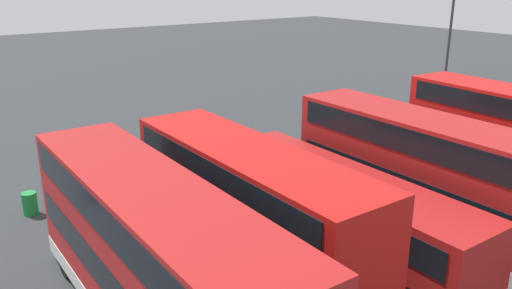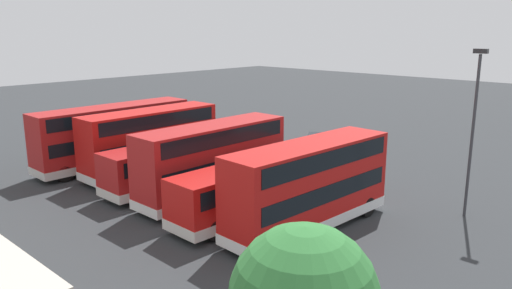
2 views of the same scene
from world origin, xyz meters
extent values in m
plane|color=#2D3033|center=(0.00, 0.00, 0.00)|extent=(140.00, 140.00, 0.00)
cube|color=#B71411|center=(-8.78, 11.25, 2.45)|extent=(3.03, 10.28, 4.20)
cube|color=silver|center=(-8.78, 11.25, 0.62)|extent=(3.08, 10.33, 0.55)
cube|color=black|center=(-8.78, 11.25, 2.25)|extent=(3.06, 9.49, 0.90)
cube|color=black|center=(-8.78, 11.25, 3.95)|extent=(3.06, 9.49, 0.90)
cube|color=black|center=(-9.03, 6.14, 2.25)|extent=(2.25, 0.17, 1.10)
cylinder|color=black|center=(-7.83, 7.51, 0.55)|extent=(0.35, 1.11, 1.10)
cylinder|color=black|center=(-10.08, 7.62, 0.55)|extent=(0.35, 1.11, 1.10)
cylinder|color=black|center=(-7.48, 14.88, 0.55)|extent=(0.35, 1.11, 1.10)
cylinder|color=black|center=(-9.73, 14.99, 0.55)|extent=(0.35, 1.11, 1.10)
cube|color=#B71411|center=(-5.37, 11.02, 1.65)|extent=(2.85, 11.80, 2.60)
cube|color=silver|center=(-5.37, 11.02, 0.62)|extent=(2.89, 11.84, 0.55)
cube|color=black|center=(-5.37, 11.02, 2.25)|extent=(2.89, 11.00, 0.90)
cube|color=black|center=(-5.52, 5.13, 2.25)|extent=(2.25, 0.12, 1.10)
cylinder|color=black|center=(-4.36, 6.53, 0.55)|extent=(0.33, 1.11, 1.10)
cylinder|color=black|center=(-6.61, 6.59, 0.55)|extent=(0.33, 1.11, 1.10)
cylinder|color=black|center=(-4.13, 15.46, 0.55)|extent=(0.33, 1.11, 1.10)
cylinder|color=black|center=(-6.38, 15.52, 0.55)|extent=(0.33, 1.11, 1.10)
cube|color=#A51919|center=(-1.60, 11.32, 2.45)|extent=(2.58, 10.14, 4.20)
cube|color=silver|center=(-1.60, 11.32, 0.62)|extent=(2.62, 10.19, 0.55)
cube|color=black|center=(-1.60, 11.32, 2.25)|extent=(2.64, 9.35, 0.90)
cube|color=black|center=(-1.60, 11.32, 3.95)|extent=(2.64, 9.35, 0.90)
cube|color=black|center=(-1.61, 6.23, 2.25)|extent=(2.25, 0.07, 1.10)
cylinder|color=black|center=(-0.48, 7.65, 0.55)|extent=(0.30, 1.10, 1.10)
cylinder|color=black|center=(-2.73, 7.66, 0.55)|extent=(0.30, 1.10, 1.10)
cylinder|color=black|center=(-0.46, 14.99, 0.55)|extent=(0.30, 1.10, 1.10)
cylinder|color=black|center=(-2.71, 15.00, 0.55)|extent=(0.30, 1.10, 1.10)
cube|color=#A51919|center=(1.81, 11.02, 1.65)|extent=(2.62, 10.98, 2.60)
cube|color=silver|center=(1.81, 11.02, 0.62)|extent=(2.66, 11.02, 0.55)
cube|color=black|center=(1.81, 11.02, 2.25)|extent=(2.68, 10.18, 0.90)
cube|color=black|center=(1.77, 5.51, 2.25)|extent=(2.25, 0.07, 1.10)
cylinder|color=black|center=(2.91, 6.93, 0.55)|extent=(0.31, 1.10, 1.10)
cylinder|color=black|center=(0.66, 6.94, 0.55)|extent=(0.31, 1.10, 1.10)
cylinder|color=black|center=(2.96, 15.09, 0.55)|extent=(0.31, 1.10, 1.10)
cylinder|color=black|center=(0.71, 15.10, 0.55)|extent=(0.31, 1.10, 1.10)
cube|color=#B71411|center=(5.61, 10.74, 2.45)|extent=(2.59, 10.10, 4.20)
cube|color=silver|center=(5.61, 10.74, 0.62)|extent=(2.63, 10.14, 0.55)
cube|color=black|center=(5.61, 10.74, 2.25)|extent=(2.65, 9.30, 0.90)
cube|color=black|center=(5.61, 10.74, 3.95)|extent=(2.65, 9.30, 0.90)
cube|color=black|center=(5.59, 5.66, 2.25)|extent=(2.25, 0.07, 1.10)
cylinder|color=black|center=(6.72, 7.09, 0.55)|extent=(0.30, 1.10, 1.10)
cylinder|color=black|center=(4.47, 7.10, 0.55)|extent=(0.30, 1.10, 1.10)
cylinder|color=black|center=(6.75, 14.38, 0.55)|extent=(0.30, 1.10, 1.10)
cylinder|color=black|center=(4.50, 14.39, 0.55)|extent=(0.30, 1.10, 1.10)
cube|color=#A51919|center=(9.17, 11.47, 2.45)|extent=(2.69, 11.93, 4.20)
cube|color=silver|center=(9.17, 11.47, 0.62)|extent=(2.73, 11.97, 0.55)
cube|color=black|center=(9.17, 11.47, 2.25)|extent=(2.74, 11.13, 0.90)
cube|color=black|center=(9.17, 11.47, 3.95)|extent=(2.74, 11.13, 0.90)
cube|color=black|center=(9.10, 5.49, 2.25)|extent=(2.25, 0.09, 1.10)
cylinder|color=black|center=(10.24, 6.91, 0.55)|extent=(0.31, 1.10, 1.10)
cylinder|color=black|center=(7.99, 6.93, 0.55)|extent=(0.31, 1.10, 1.10)
cylinder|color=black|center=(10.35, 16.01, 0.55)|extent=(0.31, 1.10, 1.10)
cylinder|color=black|center=(8.10, 16.03, 0.55)|extent=(0.31, 1.10, 1.10)
cube|color=#1E479E|center=(15.65, 1.00, 0.53)|extent=(4.69, 2.90, 0.70)
cube|color=black|center=(15.84, 1.05, 1.15)|extent=(2.96, 2.28, 0.55)
cylinder|color=black|center=(14.34, -0.20, 0.32)|extent=(0.68, 0.38, 0.64)
cylinder|color=black|center=(13.91, 1.35, 0.32)|extent=(0.68, 0.38, 0.64)
cylinder|color=black|center=(17.39, 0.65, 0.32)|extent=(0.68, 0.38, 0.64)
cylinder|color=black|center=(16.96, 2.19, 0.32)|extent=(0.68, 0.38, 0.64)
cube|color=#A5D14C|center=(0.43, -3.12, 0.53)|extent=(4.34, 3.68, 0.70)
cube|color=black|center=(0.60, -3.02, 1.15)|extent=(2.91, 2.68, 0.55)
cylinder|color=black|center=(-0.31, -4.56, 0.32)|extent=(0.66, 0.53, 0.64)
cylinder|color=black|center=(-1.18, -3.21, 0.32)|extent=(0.66, 0.53, 0.64)
cylinder|color=black|center=(2.05, -3.04, 0.32)|extent=(0.66, 0.53, 0.64)
cylinder|color=black|center=(1.18, -1.69, 0.32)|extent=(0.66, 0.53, 0.64)
cylinder|color=#38383D|center=(-13.96, 3.84, 4.41)|extent=(0.16, 0.16, 8.83)
cube|color=#262628|center=(-13.96, 3.84, 8.98)|extent=(0.70, 0.30, 0.24)
cylinder|color=#197F33|center=(10.07, 1.34, 0.47)|extent=(0.60, 0.60, 0.95)
camera|label=1|loc=(14.02, 22.77, 9.52)|focal=36.67mm
camera|label=2|loc=(-23.17, 30.56, 10.13)|focal=34.78mm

